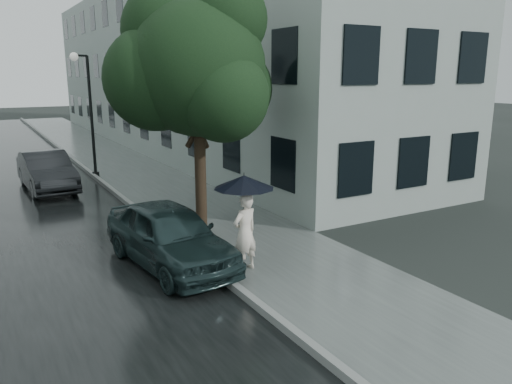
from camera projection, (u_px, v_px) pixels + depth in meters
ground at (283, 264)px, 11.14m from camera, size 120.00×120.00×0.00m
sidewalk at (136, 172)px, 21.39m from camera, size 3.50×60.00×0.01m
kerb_near at (93, 175)px, 20.49m from camera, size 0.15×60.00×0.15m
building_near at (182, 67)px, 29.20m from camera, size 7.02×36.00×9.00m
pedestrian at (245, 232)px, 10.61m from camera, size 0.70×0.55×1.69m
umbrella at (244, 182)px, 10.39m from camera, size 1.33×1.33×1.20m
street_tree at (195, 66)px, 12.47m from camera, size 4.44×4.03×6.49m
lamp_post at (87, 107)px, 19.76m from camera, size 0.82×0.48×4.92m
car_near at (170, 235)px, 10.90m from camera, size 2.11×4.25×1.39m
car_far at (47, 171)px, 18.02m from camera, size 1.68×4.26×1.38m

